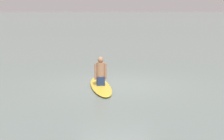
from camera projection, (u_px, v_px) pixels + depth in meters
The scene contains 3 objects.
ground_plane at pixel (116, 85), 12.36m from camera, with size 400.00×400.00×0.00m, color slate.
surfboard at pixel (101, 86), 11.94m from camera, with size 3.02×0.63×0.09m, color gold.
person_paddler at pixel (101, 72), 11.86m from camera, with size 0.41×0.35×0.94m.
Camera 1 is at (0.19, -12.09, 2.63)m, focal length 57.98 mm.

